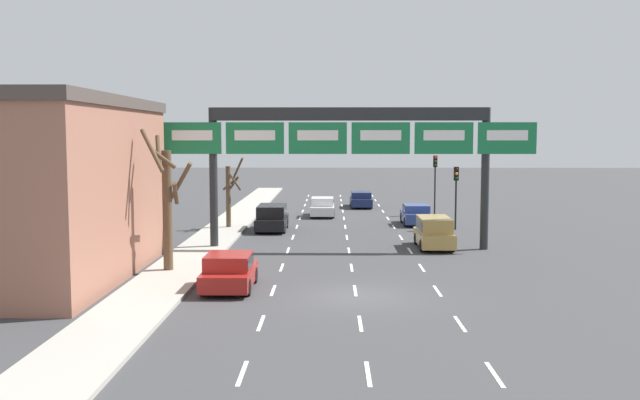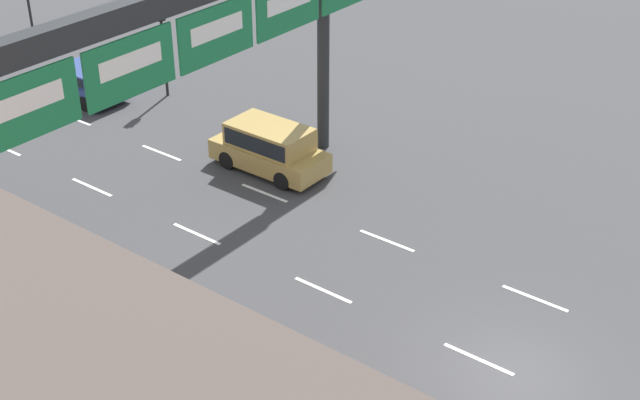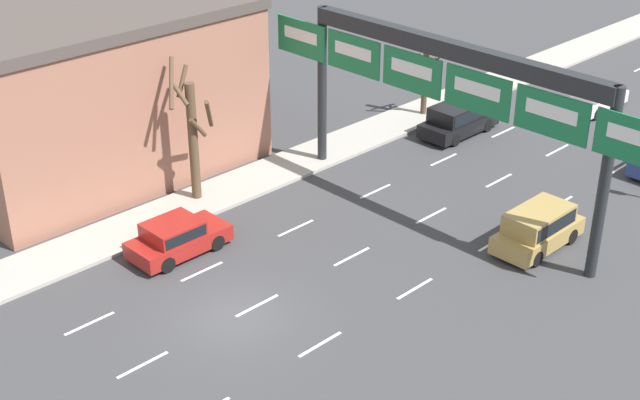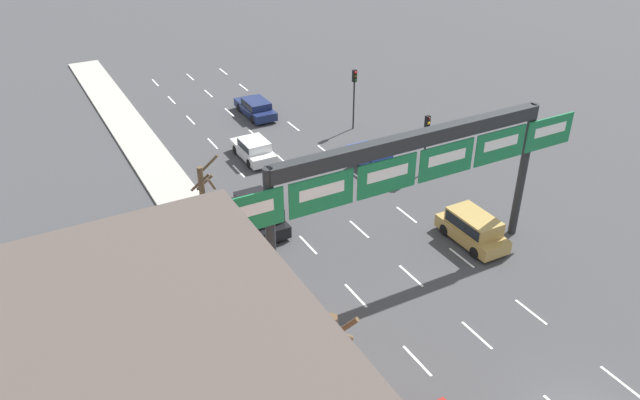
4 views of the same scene
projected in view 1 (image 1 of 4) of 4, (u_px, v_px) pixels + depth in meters
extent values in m
plane|color=#3D3D3F|center=(356.00, 296.00, 27.58)|extent=(220.00, 220.00, 0.00)
cube|color=#A8A399|center=(150.00, 294.00, 27.69)|extent=(2.80, 110.00, 0.15)
cube|color=white|center=(242.00, 373.00, 18.67)|extent=(0.12, 2.00, 0.01)
cube|color=white|center=(261.00, 323.00, 23.64)|extent=(0.12, 2.00, 0.01)
cube|color=white|center=(273.00, 290.00, 28.62)|extent=(0.12, 2.00, 0.01)
cube|color=white|center=(282.00, 267.00, 33.60)|extent=(0.12, 2.00, 0.01)
cube|color=white|center=(288.00, 250.00, 38.58)|extent=(0.12, 2.00, 0.01)
cube|color=white|center=(293.00, 237.00, 43.56)|extent=(0.12, 2.00, 0.01)
cube|color=white|center=(297.00, 227.00, 48.54)|extent=(0.12, 2.00, 0.01)
cube|color=white|center=(300.00, 218.00, 53.52)|extent=(0.12, 2.00, 0.01)
cube|color=white|center=(303.00, 211.00, 58.50)|extent=(0.12, 2.00, 0.01)
cube|color=white|center=(305.00, 205.00, 63.47)|extent=(0.12, 2.00, 0.01)
cube|color=white|center=(307.00, 200.00, 68.45)|extent=(0.12, 2.00, 0.01)
cube|color=white|center=(308.00, 196.00, 73.43)|extent=(0.12, 2.00, 0.01)
cube|color=white|center=(368.00, 374.00, 18.61)|extent=(0.12, 2.00, 0.01)
cube|color=white|center=(360.00, 323.00, 23.59)|extent=(0.12, 2.00, 0.01)
cube|color=white|center=(355.00, 291.00, 28.57)|extent=(0.12, 2.00, 0.01)
cube|color=white|center=(352.00, 268.00, 33.55)|extent=(0.12, 2.00, 0.01)
cube|color=white|center=(349.00, 251.00, 38.53)|extent=(0.12, 2.00, 0.01)
cube|color=white|center=(347.00, 237.00, 43.51)|extent=(0.12, 2.00, 0.01)
cube|color=white|center=(345.00, 227.00, 48.49)|extent=(0.12, 2.00, 0.01)
cube|color=white|center=(344.00, 218.00, 53.47)|extent=(0.12, 2.00, 0.01)
cube|color=white|center=(343.00, 211.00, 58.45)|extent=(0.12, 2.00, 0.01)
cube|color=white|center=(342.00, 205.00, 63.42)|extent=(0.12, 2.00, 0.01)
cube|color=white|center=(341.00, 200.00, 68.40)|extent=(0.12, 2.00, 0.01)
cube|color=white|center=(340.00, 196.00, 73.38)|extent=(0.12, 2.00, 0.01)
cube|color=white|center=(495.00, 374.00, 18.56)|extent=(0.12, 2.00, 0.01)
cube|color=white|center=(460.00, 324.00, 23.54)|extent=(0.12, 2.00, 0.01)
cube|color=white|center=(437.00, 291.00, 28.52)|extent=(0.12, 2.00, 0.01)
cube|color=white|center=(422.00, 268.00, 33.50)|extent=(0.12, 2.00, 0.01)
cube|color=white|center=(410.00, 251.00, 38.48)|extent=(0.12, 2.00, 0.01)
cube|color=white|center=(401.00, 237.00, 43.46)|extent=(0.12, 2.00, 0.01)
cube|color=white|center=(394.00, 227.00, 48.44)|extent=(0.12, 2.00, 0.01)
cube|color=white|center=(388.00, 218.00, 53.42)|extent=(0.12, 2.00, 0.01)
cube|color=white|center=(383.00, 211.00, 58.39)|extent=(0.12, 2.00, 0.01)
cube|color=white|center=(379.00, 205.00, 63.37)|extent=(0.12, 2.00, 0.01)
cube|color=white|center=(375.00, 200.00, 68.35)|extent=(0.12, 2.00, 0.01)
cube|color=white|center=(372.00, 196.00, 73.33)|extent=(0.12, 2.00, 0.01)
cylinder|color=#232628|center=(213.00, 179.00, 38.88)|extent=(0.44, 0.44, 7.72)
cylinder|color=#232628|center=(485.00, 179.00, 38.65)|extent=(0.44, 0.44, 7.72)
cube|color=#232628|center=(349.00, 114.00, 38.45)|extent=(14.80, 0.60, 0.70)
cube|color=#197542|center=(192.00, 138.00, 38.36)|extent=(3.13, 0.08, 1.70)
cube|color=white|center=(192.00, 135.00, 38.30)|extent=(2.19, 0.02, 0.54)
cube|color=#197542|center=(255.00, 138.00, 38.30)|extent=(3.13, 0.08, 1.70)
cube|color=white|center=(255.00, 135.00, 38.25)|extent=(2.19, 0.02, 0.54)
cube|color=#197542|center=(318.00, 138.00, 38.25)|extent=(3.13, 0.08, 1.70)
cube|color=white|center=(318.00, 135.00, 38.19)|extent=(2.19, 0.02, 0.54)
cube|color=#197542|center=(381.00, 138.00, 38.20)|extent=(3.13, 0.08, 1.70)
cube|color=white|center=(381.00, 135.00, 38.14)|extent=(2.19, 0.02, 0.54)
cube|color=#197542|center=(444.00, 138.00, 38.15)|extent=(3.13, 0.08, 1.70)
cube|color=white|center=(444.00, 135.00, 38.09)|extent=(2.19, 0.02, 0.54)
cube|color=#197542|center=(507.00, 138.00, 38.10)|extent=(3.13, 0.08, 1.70)
cube|color=white|center=(507.00, 135.00, 38.04)|extent=(2.19, 0.02, 0.54)
cube|color=#19234C|center=(361.00, 201.00, 61.81)|extent=(1.80, 4.65, 0.64)
cube|color=#19234C|center=(361.00, 195.00, 61.48)|extent=(1.66, 2.42, 0.52)
cube|color=black|center=(361.00, 195.00, 61.48)|extent=(1.70, 2.23, 0.37)
cylinder|color=black|center=(351.00, 202.00, 63.23)|extent=(0.22, 0.66, 0.66)
cylinder|color=black|center=(369.00, 202.00, 63.21)|extent=(0.22, 0.66, 0.66)
cylinder|color=black|center=(352.00, 205.00, 60.45)|extent=(0.22, 0.66, 0.66)
cylinder|color=black|center=(371.00, 205.00, 60.43)|extent=(0.22, 0.66, 0.66)
cube|color=black|center=(272.00, 222.00, 46.62)|extent=(1.90, 4.59, 0.70)
cube|color=black|center=(272.00, 211.00, 46.51)|extent=(1.75, 3.21, 0.78)
cube|color=black|center=(272.00, 211.00, 46.51)|extent=(1.78, 2.96, 0.56)
cylinder|color=black|center=(261.00, 223.00, 48.03)|extent=(0.22, 0.66, 0.66)
cylinder|color=black|center=(286.00, 223.00, 48.00)|extent=(0.22, 0.66, 0.66)
cylinder|color=black|center=(257.00, 228.00, 45.29)|extent=(0.22, 0.66, 0.66)
cylinder|color=black|center=(284.00, 228.00, 45.26)|extent=(0.22, 0.66, 0.66)
cube|color=navy|center=(416.00, 217.00, 49.75)|extent=(1.83, 4.05, 0.70)
cube|color=navy|center=(416.00, 208.00, 49.45)|extent=(1.68, 2.11, 0.51)
cube|color=black|center=(416.00, 208.00, 49.45)|extent=(1.72, 1.94, 0.37)
cylinder|color=black|center=(402.00, 218.00, 50.99)|extent=(0.22, 0.66, 0.66)
cylinder|color=black|center=(425.00, 218.00, 50.97)|extent=(0.22, 0.66, 0.66)
cylinder|color=black|center=(406.00, 222.00, 48.57)|extent=(0.22, 0.66, 0.66)
cylinder|color=black|center=(430.00, 222.00, 48.55)|extent=(0.22, 0.66, 0.66)
cube|color=maroon|center=(230.00, 276.00, 28.86)|extent=(1.91, 4.09, 0.66)
cube|color=maroon|center=(229.00, 262.00, 28.56)|extent=(1.76, 2.13, 0.61)
cube|color=black|center=(229.00, 262.00, 28.56)|extent=(1.80, 1.96, 0.44)
cylinder|color=black|center=(213.00, 275.00, 30.11)|extent=(0.22, 0.66, 0.66)
cylinder|color=black|center=(254.00, 275.00, 30.09)|extent=(0.22, 0.66, 0.66)
cylinder|color=black|center=(203.00, 287.00, 27.67)|extent=(0.22, 0.66, 0.66)
cylinder|color=black|center=(247.00, 287.00, 27.65)|extent=(0.22, 0.66, 0.66)
cube|color=#A88947|center=(434.00, 238.00, 39.36)|extent=(1.80, 4.24, 0.72)
cube|color=#A88947|center=(434.00, 224.00, 39.25)|extent=(1.66, 2.97, 0.81)
cube|color=black|center=(434.00, 224.00, 39.25)|extent=(1.70, 2.73, 0.58)
cylinder|color=black|center=(416.00, 239.00, 40.66)|extent=(0.22, 0.66, 0.66)
cylinder|color=black|center=(445.00, 239.00, 40.63)|extent=(0.22, 0.66, 0.66)
cylinder|color=black|center=(422.00, 246.00, 38.13)|extent=(0.22, 0.66, 0.66)
cylinder|color=black|center=(452.00, 246.00, 38.10)|extent=(0.22, 0.66, 0.66)
cube|color=silver|center=(322.00, 210.00, 54.75)|extent=(1.80, 4.17, 0.66)
cube|color=silver|center=(322.00, 202.00, 54.45)|extent=(1.66, 2.17, 0.61)
cube|color=black|center=(322.00, 202.00, 54.45)|extent=(1.70, 1.99, 0.44)
cylinder|color=black|center=(312.00, 210.00, 56.03)|extent=(0.22, 0.66, 0.66)
cylinder|color=black|center=(333.00, 210.00, 56.01)|extent=(0.22, 0.66, 0.66)
cylinder|color=black|center=(311.00, 214.00, 53.54)|extent=(0.22, 0.66, 0.66)
cylinder|color=black|center=(333.00, 214.00, 53.51)|extent=(0.22, 0.66, 0.66)
cylinder|color=black|center=(435.00, 191.00, 55.60)|extent=(0.12, 0.12, 3.75)
cube|color=black|center=(435.00, 161.00, 55.39)|extent=(0.30, 0.24, 0.90)
sphere|color=red|center=(436.00, 158.00, 55.23)|extent=(0.20, 0.20, 0.20)
sphere|color=#412F0C|center=(436.00, 161.00, 55.26)|extent=(0.20, 0.20, 0.20)
sphere|color=#0E3515|center=(435.00, 165.00, 55.28)|extent=(0.20, 0.20, 0.20)
cylinder|color=black|center=(456.00, 205.00, 46.96)|extent=(0.12, 0.12, 3.26)
cube|color=black|center=(456.00, 174.00, 46.77)|extent=(0.30, 0.24, 0.90)
sphere|color=#3D0E0C|center=(457.00, 169.00, 46.62)|extent=(0.20, 0.20, 0.20)
sphere|color=gold|center=(457.00, 174.00, 46.64)|extent=(0.20, 0.20, 0.20)
sphere|color=#0E3515|center=(457.00, 178.00, 46.67)|extent=(0.20, 0.20, 0.20)
cylinder|color=brown|center=(228.00, 197.00, 47.19)|extent=(0.32, 0.32, 4.04)
cylinder|color=brown|center=(238.00, 169.00, 47.42)|extent=(0.99, 1.34, 1.59)
cylinder|color=brown|center=(231.00, 184.00, 47.62)|extent=(1.13, 0.33, 0.94)
cylinder|color=brown|center=(234.00, 183.00, 47.47)|extent=(0.90, 0.81, 1.09)
cylinder|color=brown|center=(235.00, 181.00, 46.79)|extent=(0.78, 1.10, 1.27)
cylinder|color=brown|center=(167.00, 210.00, 32.05)|extent=(0.43, 0.43, 5.40)
cylinder|color=brown|center=(176.00, 193.00, 32.01)|extent=(0.26, 0.92, 1.07)
cylinder|color=brown|center=(181.00, 181.00, 32.48)|extent=(1.35, 1.26, 1.78)
cylinder|color=brown|center=(152.00, 150.00, 31.26)|extent=(1.36, 1.23, 1.92)
cylinder|color=brown|center=(164.00, 159.00, 31.34)|extent=(1.12, 0.21, 0.90)
cylinder|color=brown|center=(158.00, 150.00, 31.70)|extent=(0.45, 0.88, 1.33)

